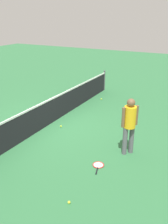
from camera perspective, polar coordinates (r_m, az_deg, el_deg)
ground_plane at (r=9.15m, az=-8.08°, el=-2.84°), size 40.00×40.00×0.00m
court_net at (r=8.95m, az=-8.24°, el=0.07°), size 10.09×0.09×1.07m
player_near_side at (r=6.91m, az=10.71°, el=-2.32°), size 0.48×0.48×1.70m
tennis_racket_near_player at (r=6.72m, az=3.37°, el=-12.49°), size 0.61×0.39×0.03m
tennis_ball_near_player at (r=5.60m, az=-3.55°, el=-20.50°), size 0.07×0.07×0.07m
tennis_ball_by_net at (r=11.67m, az=4.11°, el=3.07°), size 0.07×0.07×0.07m
tennis_ball_midcourt at (r=8.85m, az=-5.47°, el=-3.37°), size 0.07×0.07×0.07m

